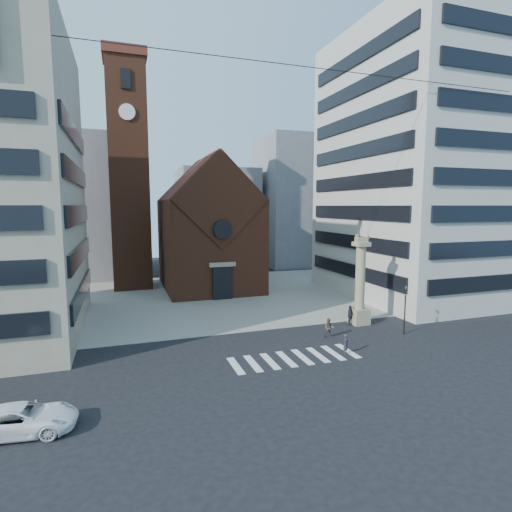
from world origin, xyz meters
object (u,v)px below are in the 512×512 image
Objects in this scene: pedestrian_2 at (350,315)px; scooter_0 at (174,297)px; traffic_light at (405,309)px; lion_column at (360,288)px; white_car at (22,419)px; pedestrian_1 at (329,328)px; pedestrian_0 at (346,344)px.

scooter_0 is (-14.69, 15.20, -0.42)m from pedestrian_2.
pedestrian_2 is (-3.00, 4.00, -1.35)m from traffic_light.
lion_column reaches higher than white_car.
pedestrian_1 is (-4.73, -2.68, -2.61)m from lion_column.
pedestrian_1 is (-6.72, 1.32, -1.44)m from traffic_light.
lion_column is 4.93× the size of scooter_0.
traffic_light is 2.77× the size of pedestrian_0.
scooter_0 is (-15.70, 15.20, -2.94)m from lion_column.
pedestrian_0 is at bearing -70.44° from scooter_0.
scooter_0 is (-10.97, 17.88, -0.33)m from pedestrian_1.
traffic_light is at bearing -53.25° from scooter_0.
pedestrian_1 is at bearing -63.37° from white_car.
white_car is 2.96× the size of scooter_0.
pedestrian_1 is 0.96× the size of scooter_0.
pedestrian_0 is (21.02, 4.21, 0.05)m from white_car.
lion_column is at bearing 55.21° from pedestrian_1.
pedestrian_0 is 7.81m from pedestrian_2.
pedestrian_1 is at bearing 168.87° from traffic_light.
pedestrian_0 is 0.83× the size of pedestrian_2.
pedestrian_2 is at bearing 180.00° from lion_column.
lion_column is at bearing -49.98° from scooter_0.
pedestrian_2 reaches higher than pedestrian_1.
pedestrian_2 is at bearing 61.43° from pedestrian_1.
lion_column reaches higher than pedestrian_0.
pedestrian_0 is (-5.37, -6.48, -2.68)m from lion_column.
pedestrian_2 is at bearing -60.83° from white_car.
pedestrian_2 reaches higher than scooter_0.
white_car is 21.44m from pedestrian_0.
traffic_light is (1.99, -4.00, -1.17)m from lion_column.
pedestrian_0 is 0.88× the size of scooter_0.
pedestrian_1 reaches higher than white_car.
white_car reaches higher than scooter_0.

